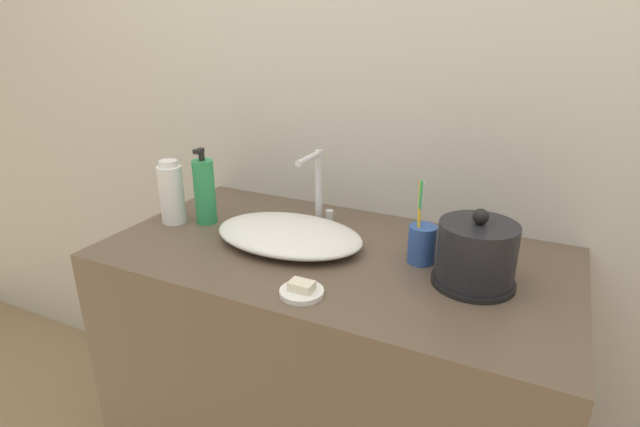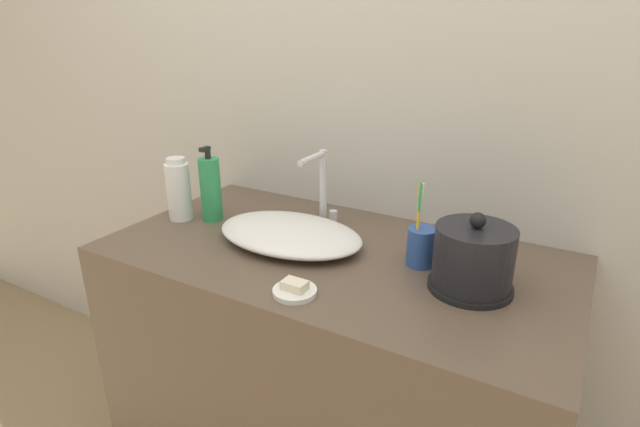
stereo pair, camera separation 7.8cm
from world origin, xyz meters
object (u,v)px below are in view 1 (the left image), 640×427
object	(u,v)px
faucet	(318,184)
shampoo_bottle	(172,193)
electric_kettle	(476,256)
toothbrush_cup	(422,243)
lotion_bottle	(205,191)

from	to	relation	value
faucet	shampoo_bottle	world-z (taller)	faucet
faucet	shampoo_bottle	xyz separation A→B (m)	(-0.39, -0.18, -0.03)
electric_kettle	toothbrush_cup	bearing A→B (deg)	157.29
electric_kettle	shampoo_bottle	distance (m)	0.87
toothbrush_cup	shampoo_bottle	world-z (taller)	toothbrush_cup
faucet	shampoo_bottle	distance (m)	0.43
electric_kettle	toothbrush_cup	world-z (taller)	toothbrush_cup
lotion_bottle	shampoo_bottle	size ratio (longest dim) A/B	1.20
toothbrush_cup	lotion_bottle	bearing A→B (deg)	-177.85
toothbrush_cup	shampoo_bottle	size ratio (longest dim) A/B	1.11
lotion_bottle	toothbrush_cup	bearing A→B (deg)	2.15
toothbrush_cup	lotion_bottle	world-z (taller)	lotion_bottle
electric_kettle	toothbrush_cup	xyz separation A→B (m)	(-0.14, 0.06, -0.02)
toothbrush_cup	lotion_bottle	distance (m)	0.65
shampoo_bottle	lotion_bottle	bearing A→B (deg)	24.96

